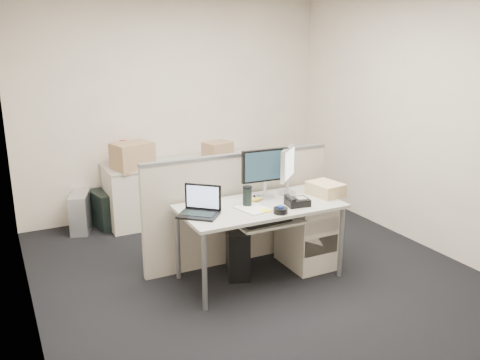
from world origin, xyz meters
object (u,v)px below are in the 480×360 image
laptop (198,202)px  desk_phone (297,202)px  monitor_main (265,174)px  desk (260,212)px

laptop → desk_phone: laptop is taller
monitor_main → desk_phone: bearing=-63.1°
desk → laptop: bearing=-178.2°
desk_phone → desk: bearing=159.7°
desk_phone → monitor_main: bearing=121.9°
laptop → desk: bearing=43.2°
laptop → monitor_main: bearing=55.9°
desk_phone → laptop: bearing=179.5°
monitor_main → laptop: monitor_main is taller
desk → laptop: (-0.62, -0.02, 0.19)m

